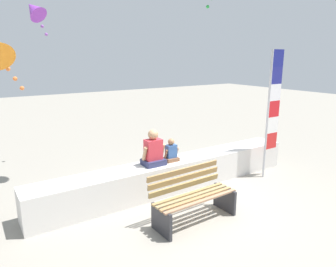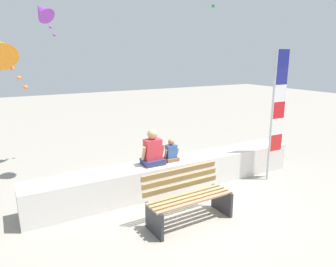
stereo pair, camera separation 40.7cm
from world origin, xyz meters
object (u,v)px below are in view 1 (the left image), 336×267
person_adult (153,151)px  park_bench (192,198)px  person_child (171,152)px  flag_banner (272,106)px  kite_purple (34,10)px

person_adult → park_bench: bearing=-88.4°
person_child → flag_banner: flag_banner is taller
person_adult → person_child: (0.43, 0.00, -0.10)m
person_child → kite_purple: kite_purple is taller
park_bench → flag_banner: flag_banner is taller
park_bench → person_child: person_child is taller
person_adult → flag_banner: 2.93m
park_bench → person_adult: bearing=91.6°
flag_banner → kite_purple: size_ratio=3.33×
flag_banner → park_bench: bearing=-166.6°
park_bench → flag_banner: size_ratio=0.53×
person_adult → person_child: size_ratio=1.51×
kite_purple → park_bench: bearing=-72.0°
person_child → flag_banner: 2.56m
park_bench → kite_purple: (-1.42, 4.37, 3.42)m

